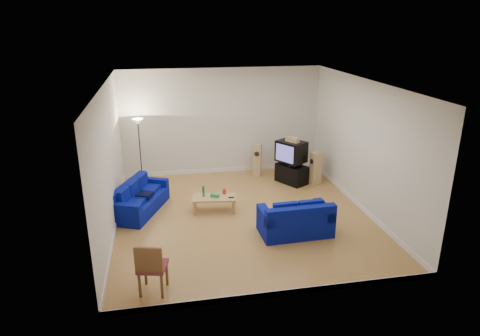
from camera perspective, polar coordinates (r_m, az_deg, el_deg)
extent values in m
cube|color=#8F5E2C|center=(10.46, 0.42, -6.41)|extent=(6.00, 6.50, 0.01)
cube|color=white|center=(9.52, 0.46, 11.21)|extent=(6.00, 6.50, 0.01)
cube|color=silver|center=(12.97, -2.39, 6.19)|extent=(6.00, 0.01, 3.20)
cube|color=silver|center=(6.93, 5.74, -5.93)|extent=(6.00, 0.01, 3.20)
cube|color=silver|center=(9.77, -17.10, 0.90)|extent=(0.01, 6.50, 3.20)
cube|color=silver|center=(10.85, 16.20, 2.80)|extent=(0.01, 6.50, 3.20)
cube|color=white|center=(13.39, -2.30, -0.25)|extent=(6.00, 0.02, 0.12)
cube|color=white|center=(7.72, 5.33, -16.29)|extent=(6.00, 0.02, 0.12)
cube|color=white|center=(10.33, -16.20, -7.22)|extent=(0.02, 6.50, 0.12)
cube|color=white|center=(11.36, 15.43, -4.67)|extent=(0.02, 6.50, 0.12)
cube|color=navy|center=(10.92, -13.13, -4.76)|extent=(1.48, 2.05, 0.36)
cube|color=navy|center=(10.91, -14.76, -2.85)|extent=(0.90, 1.80, 0.37)
cube|color=navy|center=(11.52, -11.51, -1.82)|extent=(0.82, 0.49, 0.20)
cube|color=navy|center=(10.12, -15.23, -5.19)|extent=(0.82, 0.49, 0.20)
cube|color=black|center=(10.77, -12.62, -3.55)|extent=(0.45, 0.45, 0.10)
cube|color=navy|center=(9.68, 7.33, -7.57)|extent=(1.58, 0.92, 0.38)
cube|color=navy|center=(9.23, 8.13, -6.32)|extent=(1.56, 0.25, 0.39)
cube|color=navy|center=(9.35, 3.47, -6.38)|extent=(0.23, 0.88, 0.22)
cube|color=navy|center=(9.78, 11.16, -5.51)|extent=(0.23, 0.88, 0.22)
cube|color=black|center=(9.67, 7.12, -5.71)|extent=(0.38, 0.38, 0.11)
cube|color=tan|center=(10.59, -3.45, -3.97)|extent=(1.12, 0.66, 0.05)
cube|color=tan|center=(10.48, -6.06, -5.46)|extent=(0.07, 0.07, 0.34)
cube|color=tan|center=(10.88, -5.98, -4.51)|extent=(0.07, 0.07, 0.34)
cube|color=tan|center=(10.48, -0.79, -5.35)|extent=(0.07, 0.07, 0.34)
cube|color=tan|center=(10.87, -0.90, -4.40)|extent=(0.07, 0.07, 0.34)
cylinder|color=#197233|center=(10.57, -4.90, -3.12)|extent=(0.06, 0.06, 0.27)
cube|color=green|center=(10.55, -3.37, -3.66)|extent=(0.24, 0.19, 0.09)
cylinder|color=red|center=(10.72, -2.12, -3.13)|extent=(0.11, 0.11, 0.13)
cube|color=black|center=(10.50, -1.16, -3.94)|extent=(0.15, 0.05, 0.02)
cube|color=black|center=(12.51, 6.88, -0.78)|extent=(0.88, 1.02, 0.54)
cube|color=black|center=(12.40, 7.01, 0.63)|extent=(0.46, 0.53, 0.11)
cube|color=black|center=(12.29, 6.85, 2.21)|extent=(0.90, 0.96, 0.60)
cube|color=#4D4AA4|center=(12.07, 5.97, 1.93)|extent=(0.36, 0.53, 0.48)
cube|color=tan|center=(12.13, 7.02, 3.79)|extent=(0.36, 0.42, 0.14)
cube|color=tan|center=(12.92, 2.31, 1.08)|extent=(0.31, 0.35, 1.00)
cylinder|color=black|center=(12.70, 2.25, 1.88)|extent=(0.15, 0.07, 0.15)
cube|color=tan|center=(12.42, 10.04, -0.05)|extent=(0.34, 0.30, 0.97)
cylinder|color=black|center=(12.26, 9.54, 0.86)|extent=(0.06, 0.14, 0.14)
cylinder|color=black|center=(12.78, -12.84, -1.92)|extent=(0.25, 0.25, 0.03)
cylinder|color=black|center=(12.49, -13.15, 1.95)|extent=(0.03, 0.03, 1.79)
cone|color=white|center=(12.26, -13.48, 6.07)|extent=(0.33, 0.33, 0.14)
cube|color=brown|center=(7.76, -13.23, -14.99)|extent=(0.05, 0.05, 0.47)
cube|color=brown|center=(8.07, -12.47, -13.47)|extent=(0.05, 0.05, 0.47)
cube|color=brown|center=(7.67, -10.37, -15.23)|extent=(0.05, 0.05, 0.47)
cube|color=brown|center=(7.98, -9.73, -13.68)|extent=(0.05, 0.05, 0.47)
cube|color=maroon|center=(7.73, -11.58, -12.74)|extent=(0.57, 0.57, 0.06)
cube|color=brown|center=(7.42, -12.13, -11.93)|extent=(0.47, 0.16, 0.47)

